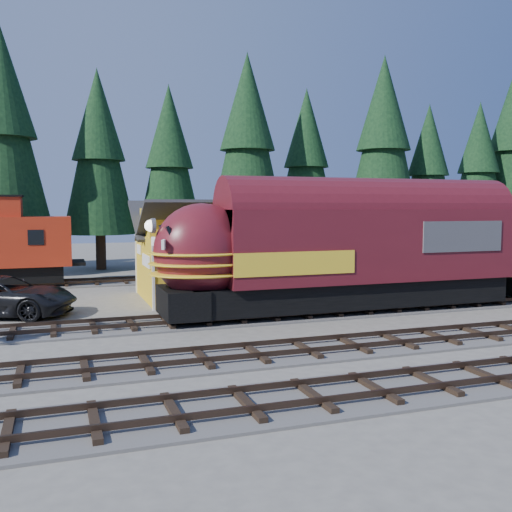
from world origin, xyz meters
name	(u,v)px	position (x,y,z in m)	size (l,w,h in m)	color
ground	(340,334)	(0.00, 0.00, 0.00)	(120.00, 120.00, 0.00)	#6B665B
track_siding	(478,302)	(10.00, 4.00, 0.06)	(68.00, 3.20, 0.33)	#4C4947
track_spur	(63,285)	(-10.00, 18.00, 0.06)	(32.00, 3.20, 0.33)	#4C4947
depot	(252,242)	(0.00, 10.50, 2.96)	(12.80, 7.00, 5.30)	gold
conifer_backdrop	(242,141)	(3.84, 24.28, 10.11)	(80.28, 20.31, 16.40)	black
locomotive	(333,254)	(1.68, 4.00, 2.75)	(17.51, 3.48, 4.76)	black
pickup_truck_a	(1,296)	(-12.71, 8.37, 0.91)	(3.02, 6.56, 1.82)	black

